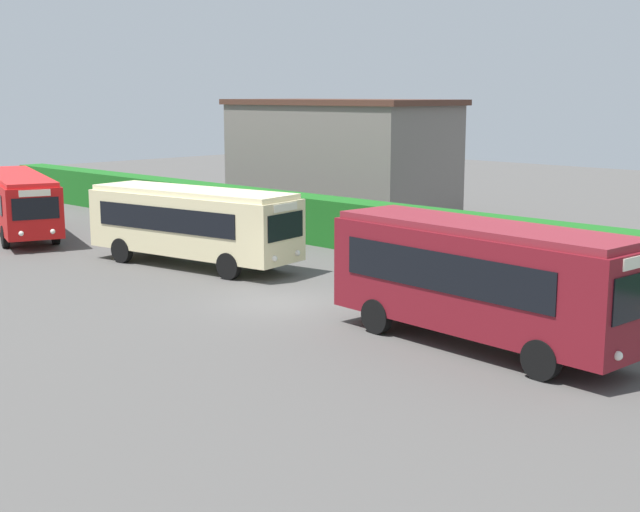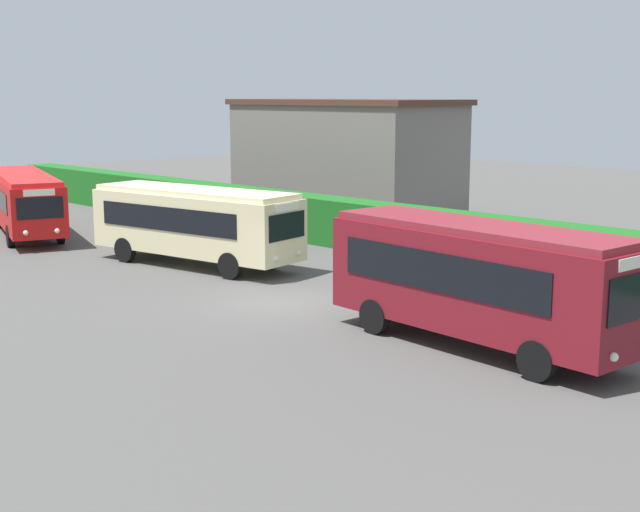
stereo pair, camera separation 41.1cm
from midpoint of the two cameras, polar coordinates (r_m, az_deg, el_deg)
The scene contains 7 objects.
ground_plane at distance 28.48m, azimuth -3.01°, elevation -3.08°, with size 113.20×113.20×0.00m, color #514F4C.
bus_red at distance 44.11m, azimuth -19.28°, elevation 3.46°, with size 10.64×5.67×2.96m.
bus_cream at distance 34.63m, azimuth -8.63°, elevation 2.23°, with size 9.46×3.94×3.05m.
bus_maroon at distance 23.52m, azimuth 9.92°, elevation -1.35°, with size 9.11×3.06×3.34m.
person_left at distance 26.64m, azimuth 8.06°, elevation -2.15°, with size 0.37×0.45×1.69m.
hedge_row at distance 35.08m, azimuth 8.22°, elevation 1.15°, with size 68.60×1.65×2.09m, color #1B621D.
depot_building at distance 47.81m, azimuth 1.02°, elevation 6.35°, with size 12.75×6.24×6.41m.
Camera 1 is at (20.30, -18.82, 6.68)m, focal length 49.12 mm.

